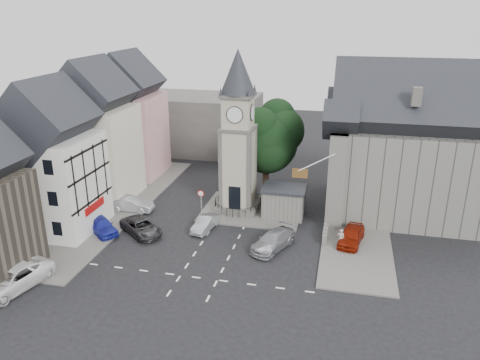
% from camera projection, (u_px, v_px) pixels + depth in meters
% --- Properties ---
extents(ground, '(120.00, 120.00, 0.00)m').
position_uv_depth(ground, '(218.00, 245.00, 41.41)').
color(ground, black).
rests_on(ground, ground).
extents(pavement_west, '(6.00, 30.00, 0.14)m').
position_uv_depth(pavement_west, '(119.00, 206.00, 49.51)').
color(pavement_west, '#595651').
rests_on(pavement_west, ground).
extents(pavement_east, '(6.00, 26.00, 0.14)m').
position_uv_depth(pavement_east, '(356.00, 220.00, 46.17)').
color(pavement_east, '#595651').
rests_on(pavement_east, ground).
extents(central_island, '(10.00, 8.00, 0.16)m').
position_uv_depth(central_island, '(252.00, 210.00, 48.38)').
color(central_island, '#595651').
rests_on(central_island, ground).
extents(road_markings, '(20.00, 8.00, 0.01)m').
position_uv_depth(road_markings, '(199.00, 278.00, 36.38)').
color(road_markings, silver).
rests_on(road_markings, ground).
extents(clock_tower, '(4.86, 4.86, 16.25)m').
position_uv_depth(clock_tower, '(238.00, 134.00, 45.91)').
color(clock_tower, '#4C4944').
rests_on(clock_tower, ground).
extents(stone_shelter, '(4.30, 3.30, 3.08)m').
position_uv_depth(stone_shelter, '(284.00, 202.00, 46.72)').
color(stone_shelter, slate).
rests_on(stone_shelter, ground).
extents(town_tree, '(7.20, 7.20, 10.80)m').
position_uv_depth(town_tree, '(267.00, 134.00, 50.46)').
color(town_tree, black).
rests_on(town_tree, ground).
extents(warning_sign_post, '(0.70, 0.19, 2.85)m').
position_uv_depth(warning_sign_post, '(201.00, 198.00, 46.35)').
color(warning_sign_post, black).
rests_on(warning_sign_post, ground).
extents(terrace_pink, '(8.10, 7.60, 12.80)m').
position_uv_depth(terrace_pink, '(130.00, 123.00, 57.02)').
color(terrace_pink, pink).
rests_on(terrace_pink, ground).
extents(terrace_cream, '(8.10, 7.60, 12.80)m').
position_uv_depth(terrace_cream, '(96.00, 140.00, 49.71)').
color(terrace_cream, beige).
rests_on(terrace_cream, ground).
extents(terrace_tudor, '(8.10, 7.60, 12.00)m').
position_uv_depth(terrace_tudor, '(52.00, 166.00, 42.53)').
color(terrace_tudor, silver).
rests_on(terrace_tudor, ground).
extents(backdrop_west, '(20.00, 10.00, 8.00)m').
position_uv_depth(backdrop_west, '(189.00, 123.00, 68.15)').
color(backdrop_west, '#4C4944').
rests_on(backdrop_west, ground).
extents(east_building, '(14.40, 11.40, 12.60)m').
position_uv_depth(east_building, '(399.00, 154.00, 46.02)').
color(east_building, slate).
rests_on(east_building, ground).
extents(east_boundary_wall, '(0.40, 16.00, 0.90)m').
position_uv_depth(east_boundary_wall, '(329.00, 206.00, 48.46)').
color(east_boundary_wall, slate).
rests_on(east_boundary_wall, ground).
extents(flagpole, '(3.68, 0.10, 2.74)m').
position_uv_depth(flagpole, '(316.00, 163.00, 40.96)').
color(flagpole, white).
rests_on(flagpole, ground).
extents(car_west_blue, '(4.59, 4.19, 1.52)m').
position_uv_depth(car_west_blue, '(101.00, 225.00, 43.40)').
color(car_west_blue, '#1B2396').
rests_on(car_west_blue, ground).
extents(car_west_silver, '(4.62, 1.74, 1.51)m').
position_uv_depth(car_west_silver, '(131.00, 204.00, 48.14)').
color(car_west_silver, '#AAADB2').
rests_on(car_west_silver, ground).
extents(car_west_grey, '(5.32, 4.82, 1.38)m').
position_uv_depth(car_west_grey, '(141.00, 227.00, 43.26)').
color(car_west_grey, '#2B2B2D').
rests_on(car_west_grey, ground).
extents(car_island_silver, '(1.97, 4.02, 1.27)m').
position_uv_depth(car_island_silver, '(205.00, 223.00, 44.08)').
color(car_island_silver, '#9EA2A7').
rests_on(car_island_silver, ground).
extents(car_island_east, '(3.91, 5.51, 1.48)m').
position_uv_depth(car_island_east, '(273.00, 241.00, 40.59)').
color(car_island_east, '#929399').
rests_on(car_island_east, ground).
extents(car_east_red, '(2.67, 4.82, 1.55)m').
position_uv_depth(car_east_red, '(351.00, 235.00, 41.46)').
color(car_east_red, maroon).
rests_on(car_east_red, ground).
extents(van_sw_white, '(4.35, 6.69, 1.71)m').
position_uv_depth(van_sw_white, '(12.00, 279.00, 34.65)').
color(van_sw_white, white).
rests_on(van_sw_white, ground).
extents(pedestrian, '(0.68, 0.47, 1.78)m').
position_uv_depth(pedestrian, '(341.00, 238.00, 40.70)').
color(pedestrian, '#AF9F90').
rests_on(pedestrian, ground).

